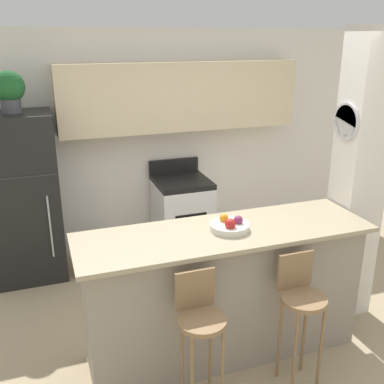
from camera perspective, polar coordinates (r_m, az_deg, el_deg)
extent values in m
plane|color=tan|center=(3.97, 3.84, -19.30)|extent=(14.00, 14.00, 0.00)
cube|color=white|center=(5.33, -5.15, 6.27)|extent=(5.60, 0.06, 2.55)
cube|color=beige|center=(5.14, -1.53, 12.07)|extent=(2.71, 0.32, 0.75)
cube|color=white|center=(5.19, -2.09, 8.83)|extent=(0.65, 0.28, 0.12)
cube|color=white|center=(4.16, 20.30, 1.35)|extent=(0.36, 0.32, 2.55)
cylinder|color=silver|center=(3.92, 18.99, 8.45)|extent=(0.02, 0.31, 0.31)
cylinder|color=white|center=(3.92, 18.92, 8.44)|extent=(0.01, 0.27, 0.27)
cube|color=gray|center=(3.66, 4.03, -12.88)|extent=(2.15, 0.56, 1.05)
cube|color=tan|center=(3.41, 4.24, -5.16)|extent=(2.27, 0.68, 0.04)
cube|color=black|center=(5.04, -20.24, -3.76)|extent=(0.72, 0.62, 1.20)
cube|color=black|center=(4.78, -21.46, 5.99)|extent=(0.72, 0.62, 0.56)
cube|color=#333333|center=(4.55, -21.10, 1.71)|extent=(0.68, 0.01, 0.01)
cylinder|color=#B2B2B7|center=(4.72, -17.54, -4.25)|extent=(0.02, 0.02, 0.66)
cube|color=white|center=(5.31, -1.28, -3.35)|extent=(0.61, 0.65, 0.85)
cube|color=black|center=(5.15, -1.32, 1.32)|extent=(0.61, 0.65, 0.06)
cube|color=black|center=(5.40, -2.34, 3.38)|extent=(0.61, 0.04, 0.16)
cube|color=black|center=(5.01, -0.12, -4.28)|extent=(0.36, 0.01, 0.27)
cylinder|color=olive|center=(3.03, 1.28, -16.06)|extent=(0.33, 0.33, 0.03)
cube|color=olive|center=(3.05, 0.37, -12.23)|extent=(0.28, 0.02, 0.28)
cylinder|color=olive|center=(3.15, 0.00, -22.97)|extent=(0.02, 0.02, 0.70)
cylinder|color=olive|center=(3.21, 3.85, -22.09)|extent=(0.02, 0.02, 0.70)
cylinder|color=olive|center=(3.30, -1.30, -20.63)|extent=(0.02, 0.02, 0.70)
cylinder|color=olive|center=(3.36, 2.36, -19.86)|extent=(0.02, 0.02, 0.70)
cylinder|color=olive|center=(3.33, 14.02, -13.10)|extent=(0.33, 0.33, 0.03)
cube|color=olive|center=(3.35, 12.95, -9.67)|extent=(0.28, 0.02, 0.28)
cylinder|color=olive|center=(3.42, 12.91, -19.61)|extent=(0.02, 0.02, 0.70)
cylinder|color=olive|center=(3.52, 16.01, -18.63)|extent=(0.02, 0.02, 0.70)
cylinder|color=olive|center=(3.56, 11.05, -17.68)|extent=(0.02, 0.02, 0.70)
cylinder|color=olive|center=(3.66, 14.06, -16.82)|extent=(0.02, 0.02, 0.70)
cylinder|color=#4C4C51|center=(4.72, -21.98, 10.11)|extent=(0.19, 0.19, 0.14)
sphere|color=#1E5B28|center=(4.70, -22.26, 12.29)|extent=(0.30, 0.30, 0.30)
cylinder|color=silver|center=(3.40, 4.78, -4.43)|extent=(0.30, 0.30, 0.05)
sphere|color=#7A2D56|center=(3.40, 5.88, -3.57)|extent=(0.07, 0.07, 0.07)
sphere|color=orange|center=(3.43, 4.08, -3.34)|extent=(0.07, 0.07, 0.07)
sphere|color=red|center=(3.32, 4.89, -4.07)|extent=(0.08, 0.08, 0.08)
cylinder|color=#59595B|center=(5.03, -13.06, -8.21)|extent=(0.28, 0.28, 0.38)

